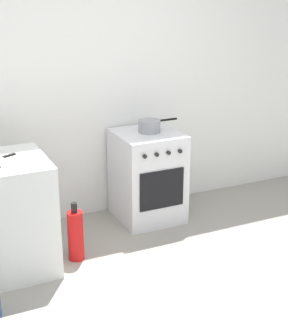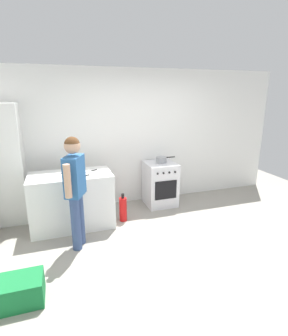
# 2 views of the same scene
# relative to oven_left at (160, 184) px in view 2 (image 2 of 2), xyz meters

# --- Properties ---
(ground_plane) EXTENTS (8.00, 8.00, 0.00)m
(ground_plane) POSITION_rel_oven_left_xyz_m (-0.35, -1.58, -0.43)
(ground_plane) COLOR gray
(back_wall) EXTENTS (6.00, 0.10, 2.60)m
(back_wall) POSITION_rel_oven_left_xyz_m (-0.35, 0.37, 0.87)
(back_wall) COLOR white
(back_wall) RESTS_ON ground
(counter_unit) EXTENTS (1.30, 0.70, 0.90)m
(counter_unit) POSITION_rel_oven_left_xyz_m (-1.70, -0.38, 0.02)
(counter_unit) COLOR white
(counter_unit) RESTS_ON ground
(oven_left) EXTENTS (0.58, 0.62, 0.85)m
(oven_left) POSITION_rel_oven_left_xyz_m (0.00, 0.00, 0.00)
(oven_left) COLOR silver
(oven_left) RESTS_ON ground
(pot) EXTENTS (0.38, 0.20, 0.11)m
(pot) POSITION_rel_oven_left_xyz_m (0.03, 0.01, 0.48)
(pot) COLOR gray
(pot) RESTS_ON oven_left
(knife_bread) EXTENTS (0.35, 0.08, 0.01)m
(knife_bread) POSITION_rel_oven_left_xyz_m (-1.69, -0.55, 0.48)
(knife_bread) COLOR silver
(knife_bread) RESTS_ON counter_unit
(knife_carving) EXTENTS (0.33, 0.12, 0.01)m
(knife_carving) POSITION_rel_oven_left_xyz_m (-1.88, -0.33, 0.48)
(knife_carving) COLOR silver
(knife_carving) RESTS_ON counter_unit
(knife_utility) EXTENTS (0.24, 0.13, 0.01)m
(knife_utility) POSITION_rel_oven_left_xyz_m (-1.36, -0.33, 0.48)
(knife_utility) COLOR silver
(knife_utility) RESTS_ON counter_unit
(knife_chef) EXTENTS (0.30, 0.13, 0.01)m
(knife_chef) POSITION_rel_oven_left_xyz_m (-1.55, -0.58, 0.48)
(knife_chef) COLOR silver
(knife_chef) RESTS_ON counter_unit
(person) EXTENTS (0.32, 0.53, 1.60)m
(person) POSITION_rel_oven_left_xyz_m (-1.66, -1.05, 0.53)
(person) COLOR #384C7A
(person) RESTS_ON ground
(fire_extinguisher) EXTENTS (0.13, 0.13, 0.50)m
(fire_extinguisher) POSITION_rel_oven_left_xyz_m (-0.87, -0.48, -0.21)
(fire_extinguisher) COLOR red
(fire_extinguisher) RESTS_ON ground
(recycling_crate_lower) EXTENTS (0.52, 0.36, 0.28)m
(recycling_crate_lower) POSITION_rel_oven_left_xyz_m (-2.37, -1.95, -0.29)
(recycling_crate_lower) COLOR #197238
(recycling_crate_lower) RESTS_ON ground
(larder_cabinet) EXTENTS (0.48, 0.44, 2.00)m
(larder_cabinet) POSITION_rel_oven_left_xyz_m (-2.65, 0.10, 0.57)
(larder_cabinet) COLOR white
(larder_cabinet) RESTS_ON ground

